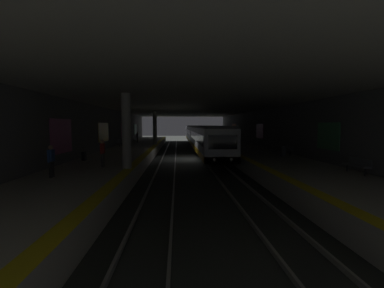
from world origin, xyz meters
TOP-DOWN VIEW (x-y plane):
  - ground_plane at (0.00, 0.00)m, footprint 120.00×120.00m
  - track_left at (0.00, -2.20)m, footprint 60.00×1.53m
  - track_right at (0.00, 2.20)m, footprint 60.00×1.53m
  - platform_left at (0.00, -6.55)m, footprint 60.00×5.30m
  - platform_right at (0.00, 6.55)m, footprint 60.00×5.30m
  - wall_left at (0.03, -9.45)m, footprint 60.00×0.56m
  - wall_right at (0.03, 9.45)m, footprint 60.00×0.56m
  - ceiling_slab at (0.00, 0.00)m, footprint 60.00×19.40m
  - pillar_near at (-11.79, 4.35)m, footprint 0.56×0.56m
  - pillar_far at (7.44, 4.35)m, footprint 0.56×0.56m
  - metro_train at (11.70, -2.20)m, footprint 40.15×2.83m
  - bench_left_near at (-14.25, -8.53)m, footprint 1.70×0.47m
  - bench_left_mid at (-5.57, -8.53)m, footprint 1.70×0.47m
  - bench_left_far at (14.27, -8.53)m, footprint 1.70×0.47m
  - bench_right_near at (4.78, 8.53)m, footprint 1.70×0.47m
  - bench_right_mid at (11.51, 8.53)m, footprint 1.70×0.47m
  - bench_right_far at (15.27, 8.53)m, footprint 1.70×0.47m
  - person_waiting_near at (12.88, -8.07)m, footprint 0.60×0.24m
  - person_walking_mid at (11.29, 7.35)m, footprint 0.60×0.22m
  - person_standing_far at (-14.23, 7.65)m, footprint 0.60×0.22m
  - person_boarding at (-11.12, 6.00)m, footprint 0.60×0.24m
  - suitcase_rolling at (-8.09, 8.27)m, footprint 0.43×0.23m
  - backpack_on_floor at (1.55, 6.70)m, footprint 0.30×0.20m
  - trash_bin at (-6.38, -7.80)m, footprint 0.44×0.44m

SIDE VIEW (x-z plane):
  - ground_plane at x=0.00m, z-range 0.00..0.00m
  - track_left at x=0.00m, z-range 0.00..0.16m
  - track_right at x=0.00m, z-range 0.00..0.16m
  - platform_left at x=0.00m, z-range 0.00..1.05m
  - platform_right at x=0.00m, z-range 0.00..1.05m
  - backpack_on_floor at x=1.55m, z-range 1.05..1.45m
  - suitcase_rolling at x=-8.09m, z-range 0.90..1.87m
  - trash_bin at x=-6.38m, z-range 1.05..1.90m
  - bench_left_near at x=-14.25m, z-range 1.14..2.00m
  - bench_left_mid at x=-5.57m, z-range 1.14..2.00m
  - bench_left_far at x=14.27m, z-range 1.14..2.00m
  - bench_right_near at x=4.78m, z-range 1.14..2.00m
  - bench_right_mid at x=11.51m, z-range 1.14..2.00m
  - bench_right_far at x=15.27m, z-range 1.14..2.00m
  - person_walking_mid at x=11.29m, z-range 1.12..2.74m
  - person_standing_far at x=-14.23m, z-range 1.12..2.75m
  - person_boarding at x=-11.12m, z-range 1.13..2.86m
  - person_waiting_near at x=12.88m, z-range 1.13..2.89m
  - metro_train at x=11.70m, z-range 0.28..3.77m
  - wall_left at x=0.03m, z-range 0.00..5.60m
  - wall_right at x=0.03m, z-range 0.00..5.60m
  - pillar_near at x=-11.79m, z-range 1.05..5.60m
  - pillar_far at x=7.44m, z-range 1.05..5.60m
  - ceiling_slab at x=0.00m, z-range 5.60..6.00m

